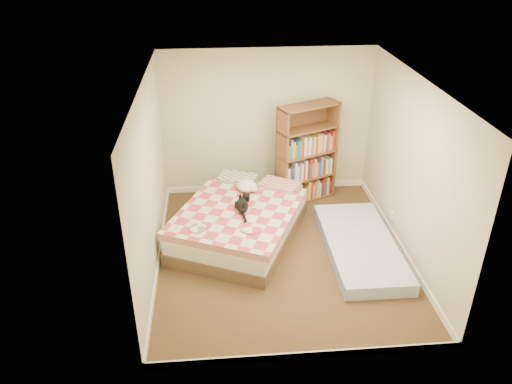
{
  "coord_description": "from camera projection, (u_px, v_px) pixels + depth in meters",
  "views": [
    {
      "loc": [
        -0.88,
        -5.86,
        4.19
      ],
      "look_at": [
        -0.34,
        0.3,
        0.86
      ],
      "focal_mm": 35.0,
      "sensor_mm": 36.0,
      "label": 1
    }
  ],
  "objects": [
    {
      "name": "bed",
      "position": [
        240.0,
        220.0,
        7.5
      ],
      "size": [
        2.28,
        2.6,
        0.58
      ],
      "rotation": [
        0.0,
        0.0,
        -0.43
      ],
      "color": "brown",
      "rests_on": "room"
    },
    {
      "name": "bookshelf",
      "position": [
        306.0,
        166.0,
        8.38
      ],
      "size": [
        1.15,
        0.73,
        1.69
      ],
      "rotation": [
        0.0,
        0.0,
        0.42
      ],
      "color": "#4F2B1B",
      "rests_on": "room"
    },
    {
      "name": "room",
      "position": [
        284.0,
        179.0,
        6.63
      ],
      "size": [
        3.51,
        4.01,
        2.51
      ],
      "color": "#432F1D",
      "rests_on": "ground"
    },
    {
      "name": "floor_mattress",
      "position": [
        360.0,
        246.0,
        7.2
      ],
      "size": [
        0.97,
        2.13,
        0.19
      ],
      "primitive_type": "cube",
      "rotation": [
        0.0,
        0.0,
        -0.01
      ],
      "color": "#7B8ECD",
      "rests_on": "room"
    },
    {
      "name": "white_dog",
      "position": [
        247.0,
        186.0,
        7.75
      ],
      "size": [
        0.34,
        0.35,
        0.16
      ],
      "rotation": [
        0.0,
        0.0,
        -0.08
      ],
      "color": "silver",
      "rests_on": "bed"
    },
    {
      "name": "black_cat",
      "position": [
        242.0,
        204.0,
        7.28
      ],
      "size": [
        0.3,
        0.67,
        0.15
      ],
      "rotation": [
        0.0,
        0.0,
        -0.33
      ],
      "color": "black",
      "rests_on": "bed"
    }
  ]
}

